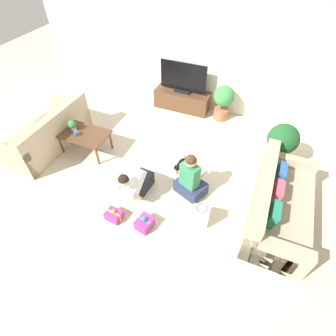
# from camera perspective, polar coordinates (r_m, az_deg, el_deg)

# --- Properties ---
(ground_plane) EXTENTS (16.00, 16.00, 0.00)m
(ground_plane) POSITION_cam_1_polar(r_m,az_deg,el_deg) (5.31, -3.45, -0.30)
(ground_plane) COLOR beige
(wall_back) EXTENTS (8.40, 0.06, 2.60)m
(wall_back) POSITION_cam_1_polar(r_m,az_deg,el_deg) (6.64, 6.55, 23.22)
(wall_back) COLOR white
(wall_back) RESTS_ON ground_plane
(sofa_left) EXTENTS (0.92, 1.98, 0.86)m
(sofa_left) POSITION_cam_1_polar(r_m,az_deg,el_deg) (6.23, -24.74, 6.74)
(sofa_left) COLOR tan
(sofa_left) RESTS_ON ground_plane
(sofa_right) EXTENTS (0.92, 1.98, 0.86)m
(sofa_right) POSITION_cam_1_polar(r_m,az_deg,el_deg) (4.69, 22.72, -7.59)
(sofa_right) COLOR tan
(sofa_right) RESTS_ON ground_plane
(coffee_table) EXTENTS (1.02, 0.63, 0.47)m
(coffee_table) POSITION_cam_1_polar(r_m,az_deg,el_deg) (5.71, -17.85, 6.82)
(coffee_table) COLOR brown
(coffee_table) RESTS_ON ground_plane
(tv_console) EXTENTS (1.39, 0.46, 0.47)m
(tv_console) POSITION_cam_1_polar(r_m,az_deg,el_deg) (6.92, 3.09, 14.56)
(tv_console) COLOR brown
(tv_console) RESTS_ON ground_plane
(tv) EXTENTS (1.15, 0.20, 0.74)m
(tv) POSITION_cam_1_polar(r_m,az_deg,el_deg) (6.65, 3.29, 18.75)
(tv) COLOR black
(tv) RESTS_ON tv_console
(potted_plant_corner_right) EXTENTS (0.59, 0.59, 0.95)m
(potted_plant_corner_right) POSITION_cam_1_polar(r_m,az_deg,el_deg) (5.45, 23.70, 5.55)
(potted_plant_corner_right) COLOR #336B84
(potted_plant_corner_right) RESTS_ON ground_plane
(potted_plant_back_right) EXTENTS (0.49, 0.49, 0.86)m
(potted_plant_back_right) POSITION_cam_1_polar(r_m,az_deg,el_deg) (6.52, 11.94, 14.28)
(potted_plant_back_right) COLOR #A36042
(potted_plant_back_right) RESTS_ON ground_plane
(person_kneeling) EXTENTS (0.37, 0.82, 0.80)m
(person_kneeling) POSITION_cam_1_polar(r_m,az_deg,el_deg) (4.63, -7.21, -3.12)
(person_kneeling) COLOR #23232D
(person_kneeling) RESTS_ON ground_plane
(person_sitting) EXTENTS (0.63, 0.59, 0.94)m
(person_sitting) POSITION_cam_1_polar(r_m,az_deg,el_deg) (4.66, 4.92, -2.51)
(person_sitting) COLOR #283351
(person_sitting) RESTS_ON ground_plane
(dog) EXTENTS (0.16, 0.47, 0.31)m
(dog) POSITION_cam_1_polar(r_m,az_deg,el_deg) (5.09, 2.67, 0.71)
(dog) COLOR black
(dog) RESTS_ON ground_plane
(gift_box_a) EXTENTS (0.28, 0.24, 0.22)m
(gift_box_a) POSITION_cam_1_polar(r_m,az_deg,el_deg) (4.59, -11.69, -10.03)
(gift_box_a) COLOR #CC3389
(gift_box_a) RESTS_ON ground_plane
(gift_box_b) EXTENTS (0.29, 0.32, 0.25)m
(gift_box_b) POSITION_cam_1_polar(r_m,az_deg,el_deg) (4.41, -5.13, -11.87)
(gift_box_b) COLOR #CC3389
(gift_box_b) RESTS_ON ground_plane
(gift_bag_a) EXTENTS (0.29, 0.19, 0.45)m
(gift_bag_a) POSITION_cam_1_polar(r_m,az_deg,el_deg) (4.36, 7.05, -10.36)
(gift_bag_a) COLOR white
(gift_bag_a) RESTS_ON ground_plane
(mug) EXTENTS (0.12, 0.08, 0.09)m
(mug) POSITION_cam_1_polar(r_m,az_deg,el_deg) (5.66, -19.36, 7.17)
(mug) COLOR #386BAD
(mug) RESTS_ON coffee_table
(tabletop_plant) EXTENTS (0.17, 0.17, 0.22)m
(tabletop_plant) POSITION_cam_1_polar(r_m,az_deg,el_deg) (5.78, -20.13, 8.80)
(tabletop_plant) COLOR beige
(tabletop_plant) RESTS_ON coffee_table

